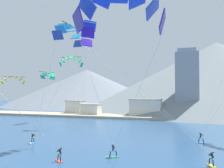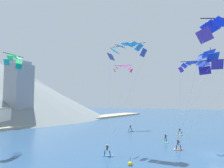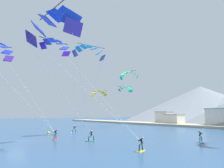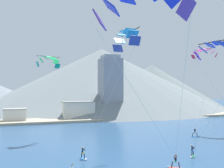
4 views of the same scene
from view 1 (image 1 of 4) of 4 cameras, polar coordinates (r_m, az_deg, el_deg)
name	(u,v)px [view 1 (image 1 of 4)]	position (r m, az deg, el deg)	size (l,w,h in m)	color
kitesurfer_near_lead	(32,140)	(40.84, -17.80, -12.15)	(0.80, 1.79, 1.70)	#337FDB
kitesurfer_near_trail	(210,161)	(29.66, 21.59, -16.08)	(1.07, 1.75, 1.65)	yellow
kitesurfer_mid_center	(111,154)	(30.89, -0.12, -15.61)	(1.60, 1.41, 1.69)	#33B266
kitesurfer_far_left	(202,140)	(41.27, 19.91, -11.98)	(1.61, 1.40, 1.74)	#337FDB
kitesurfer_far_right	(59,157)	(30.07, -12.07, -15.96)	(1.58, 1.43, 1.66)	#E54C33
parafoil_kite_near_lead	(69,33)	(38.10, -9.82, 11.38)	(6.73, 6.92, 16.25)	#2A3E96
parafoil_kite_near_trail	(90,32)	(25.87, -5.08, 11.76)	(13.28, 8.09, 13.53)	#3E1ABC
parafoil_kite_mid_center	(120,7)	(23.42, 1.87, 17.18)	(8.20, 10.09, 15.82)	#322795
parafoil_kite_distant_high_outer	(71,61)	(57.11, -9.28, 5.28)	(4.92, 3.51, 2.34)	#109894
parafoil_kite_distant_low_drift	(48,75)	(68.51, -14.34, 2.07)	(2.05, 5.95, 2.10)	teal
parafoil_kite_distant_mid_solo	(13,79)	(65.85, -21.68, 1.05)	(5.78, 3.99, 1.92)	#BEC213
shoreline_strip	(142,117)	(76.87, 6.87, -7.52)	(180.00, 10.00, 0.70)	tan
shore_building_harbour_front	(146,108)	(77.85, 7.71, -5.55)	(9.90, 4.42, 5.81)	silver
shore_building_promenade_mid	(91,110)	(83.48, -4.78, -5.93)	(6.25, 4.58, 4.05)	silver
shore_building_quay_west	(75,107)	(89.39, -8.35, -5.33)	(5.90, 5.00, 5.09)	silver
highrise_tower	(187,84)	(81.34, 16.85, 0.02)	(7.00, 7.00, 21.43)	gray
mountain_peak_west_ridge	(217,76)	(129.30, 22.84, 1.79)	(125.44, 125.44, 31.96)	slate
mountain_peak_central_summit	(87,87)	(156.62, -5.79, -0.76)	(99.74, 99.74, 22.32)	slate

